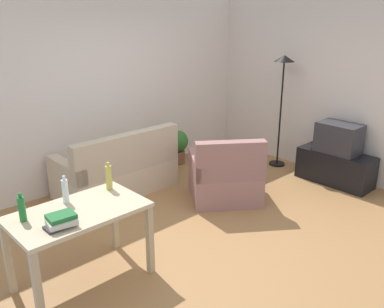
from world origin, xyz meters
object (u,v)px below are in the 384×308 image
torchiere_lamp (283,81)px  bottle_green (22,209)px  armchair (225,178)px  bottle_squat (109,177)px  tv (339,138)px  bottle_clear (65,191)px  tv_stand (335,167)px  couch (118,172)px  book_stack (61,221)px  potted_plant (178,145)px  desk (79,221)px

torchiere_lamp → bottle_green: (-4.41, -0.51, -0.54)m
armchair → bottle_squat: (-1.87, -0.12, 0.57)m
tv → bottle_squat: bearing=80.3°
armchair → bottle_clear: (-2.33, -0.11, 0.56)m
tv_stand → bottle_green: bearing=83.1°
couch → tv_stand: (2.57, -1.93, -0.07)m
bottle_green → bottle_clear: bottle_clear is taller
torchiere_lamp → bottle_green: bearing=-173.4°
bottle_clear → book_stack: bottle_clear is taller
tv → torchiere_lamp: 1.26m
couch → bottle_green: (-1.84, -1.40, 0.57)m
bottle_squat → torchiere_lamp: bearing=7.2°
armchair → book_stack: 2.67m
tv → potted_plant: size_ratio=1.05×
bottle_clear → book_stack: 0.47m
potted_plant → bottle_green: 3.69m
tv_stand → bottle_squat: 3.62m
desk → bottle_squat: 0.56m
bottle_green → bottle_clear: 0.44m
torchiere_lamp → book_stack: 4.33m
couch → desk: size_ratio=1.36×
desk → bottle_green: bearing=162.4°
potted_plant → bottle_clear: bearing=-149.7°
armchair → bottle_clear: bearing=38.7°
armchair → bottle_squat: bottle_squat is taller
desk → armchair: (2.33, 0.32, -0.33)m
couch → bottle_squat: bearing=54.8°
tv_stand → potted_plant: 2.53m
bottle_squat → book_stack: 0.81m
tv_stand → bottle_green: 4.48m
bottle_clear → bottle_squat: 0.46m
couch → tv: 3.24m
torchiere_lamp → bottle_clear: bearing=-173.8°
potted_plant → armchair: bearing=-107.0°
tv_stand → bottle_squat: bottle_squat is taller
book_stack → torchiere_lamp: bearing=11.1°
potted_plant → armchair: 1.59m
tv_stand → potted_plant: size_ratio=1.93×
couch → desk: couch is taller
bottle_squat → armchair: bearing=3.7°
bottle_squat → bottle_clear: bearing=178.8°
desk → bottle_green: size_ratio=4.66×
torchiere_lamp → armchair: bearing=-169.0°
bottle_clear → tv_stand: bearing=-8.7°
torchiere_lamp → potted_plant: torchiere_lamp is taller
tv_stand → potted_plant: potted_plant is taller
tv_stand → bottle_clear: bottle_clear is taller
tv → armchair: bearing=66.3°
tv_stand → desk: 4.01m
couch → potted_plant: couch is taller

